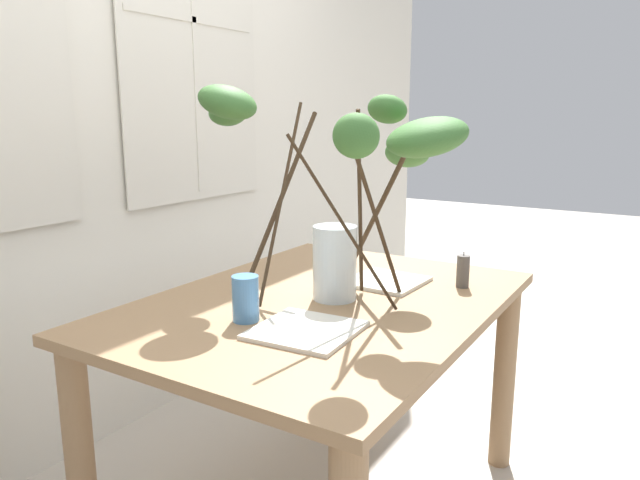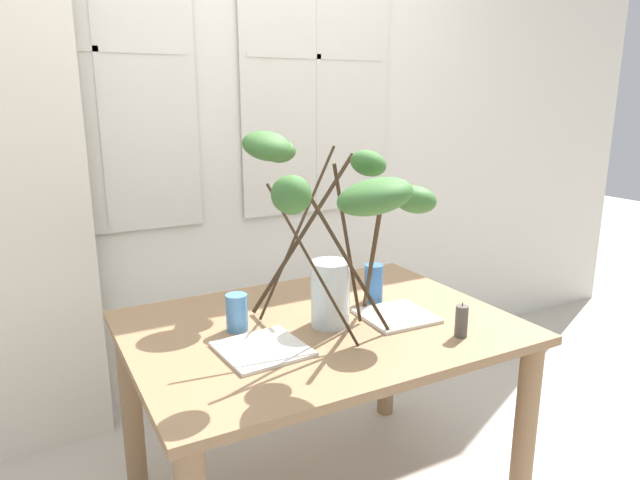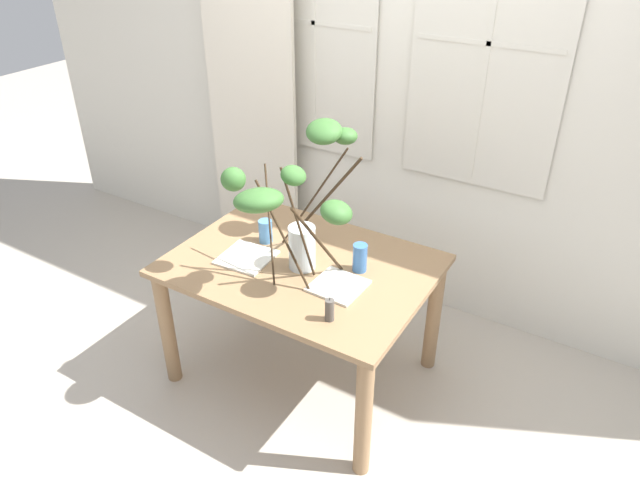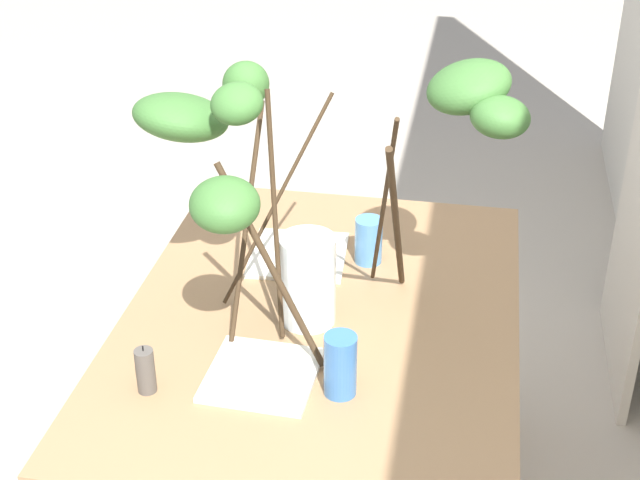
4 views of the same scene
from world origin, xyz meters
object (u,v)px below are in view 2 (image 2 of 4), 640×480
Objects in this scene: drinking_glass_blue_right at (374,283)px; plate_square_right at (396,316)px; dining_table at (320,357)px; plate_square_left at (262,349)px; vase_with_branches at (331,211)px; pillar_candle at (461,321)px; drinking_glass_blue_left at (237,313)px.

plate_square_right is at bearing -96.49° from drinking_glass_blue_right.
drinking_glass_blue_right is at bearing 18.38° from dining_table.
plate_square_left is at bearing -177.37° from plate_square_right.
plate_square_left is (-0.54, -0.20, -0.07)m from drinking_glass_blue_right.
dining_table is 0.52m from vase_with_branches.
pillar_candle is at bearing -18.82° from plate_square_left.
drinking_glass_blue_left is at bearing -178.51° from drinking_glass_blue_right.
drinking_glass_blue_left is 0.55m from drinking_glass_blue_right.
plate_square_right is at bearing -9.65° from vase_with_branches.
plate_square_right is (0.52, 0.02, 0.00)m from plate_square_left.
plate_square_right reaches higher than plate_square_left.
plate_square_left is at bearing -159.64° from drinking_glass_blue_right.
dining_table is 0.34m from drinking_glass_blue_left.
dining_table is at bearing 137.89° from pillar_candle.
pillar_candle is at bearing -42.11° from dining_table.
drinking_glass_blue_right reaches higher than plate_square_right.
plate_square_left is 2.14× the size of pillar_candle.
vase_with_branches reaches higher than drinking_glass_blue_left.
plate_square_left is (0.01, -0.19, -0.06)m from drinking_glass_blue_left.
dining_table is 10.97× the size of pillar_candle.
plate_square_right is at bearing -16.98° from drinking_glass_blue_left.
drinking_glass_blue_left is 0.73m from pillar_candle.
vase_with_branches reaches higher than plate_square_left.
dining_table is 1.47× the size of vase_with_branches.
dining_table is 5.12× the size of plate_square_left.
drinking_glass_blue_left is at bearing 147.57° from pillar_candle.
drinking_glass_blue_left is (-0.27, 0.08, 0.19)m from dining_table.
dining_table is 0.50m from pillar_candle.
drinking_glass_blue_right reaches higher than dining_table.
vase_with_branches is at bearing 170.35° from plate_square_right.
pillar_candle is at bearing -32.43° from drinking_glass_blue_left.
drinking_glass_blue_right is 0.41m from pillar_candle.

